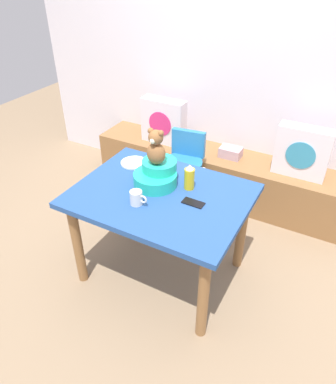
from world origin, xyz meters
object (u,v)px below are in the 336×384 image
object	(u,v)px
dinner_plate_near	(134,163)
cell_phone	(193,203)
infant_seat_teal	(157,175)
pillow_floral_left	(164,121)
ketchup_bottle	(189,177)
pillow_floral_right	(302,152)
coffee_mug	(137,198)
book_stack	(231,152)
highchair	(183,164)
dining_table	(161,207)
teddy_bear	(156,148)

from	to	relation	value
dinner_plate_near	cell_phone	size ratio (longest dim) A/B	1.39
infant_seat_teal	cell_phone	xyz separation A→B (m)	(0.32, -0.09, -0.07)
pillow_floral_left	ketchup_bottle	distance (m)	1.29
pillow_floral_right	coffee_mug	bearing A→B (deg)	-119.84
book_stack	coffee_mug	size ratio (longest dim) A/B	1.67
highchair	book_stack	bearing A→B (deg)	57.56
highchair	infant_seat_teal	xyz separation A→B (m)	(0.12, -0.66, 0.29)
coffee_mug	dinner_plate_near	distance (m)	0.53
pillow_floral_left	highchair	bearing A→B (deg)	-44.11
pillow_floral_right	book_stack	world-z (taller)	pillow_floral_right
dining_table	pillow_floral_left	bearing A→B (deg)	118.38
dining_table	teddy_bear	distance (m)	0.41
pillow_floral_right	coffee_mug	world-z (taller)	pillow_floral_right
dinner_plate_near	infant_seat_teal	bearing A→B (deg)	-28.51
cell_phone	book_stack	bearing A→B (deg)	9.15
ketchup_bottle	cell_phone	bearing A→B (deg)	-55.10
pillow_floral_right	teddy_bear	world-z (taller)	teddy_bear
pillow_floral_right	ketchup_bottle	xyz separation A→B (m)	(-0.56, -1.02, 0.15)
book_stack	coffee_mug	xyz separation A→B (m)	(-0.15, -1.37, 0.28)
book_stack	dinner_plate_near	xyz separation A→B (m)	(-0.45, -0.94, 0.24)
cell_phone	dining_table	bearing A→B (deg)	91.55
infant_seat_teal	dinner_plate_near	world-z (taller)	infant_seat_teal
dining_table	dinner_plate_near	world-z (taller)	dinner_plate_near
teddy_bear	dinner_plate_near	distance (m)	0.43
coffee_mug	dinner_plate_near	size ratio (longest dim) A/B	0.60
ketchup_bottle	pillow_floral_left	bearing A→B (deg)	126.95
infant_seat_teal	pillow_floral_right	bearing A→B (deg)	54.01
book_stack	cell_phone	size ratio (longest dim) A/B	1.39
pillow_floral_left	cell_phone	size ratio (longest dim) A/B	3.06
pillow_floral_left	infant_seat_teal	world-z (taller)	same
coffee_mug	cell_phone	size ratio (longest dim) A/B	0.83
pillow_floral_right	dinner_plate_near	distance (m)	1.42
dining_table	coffee_mug	size ratio (longest dim) A/B	9.67
ketchup_bottle	dinner_plate_near	bearing A→B (deg)	168.55
highchair	teddy_bear	world-z (taller)	teddy_bear
highchair	teddy_bear	xyz separation A→B (m)	(0.12, -0.66, 0.50)
pillow_floral_left	book_stack	bearing A→B (deg)	1.70
infant_seat_teal	teddy_bear	bearing A→B (deg)	-90.00
highchair	pillow_floral_right	bearing A→B (deg)	24.74
teddy_bear	cell_phone	xyz separation A→B (m)	(0.32, -0.09, -0.27)
infant_seat_teal	dinner_plate_near	size ratio (longest dim) A/B	1.65
coffee_mug	book_stack	bearing A→B (deg)	83.77
highchair	cell_phone	size ratio (longest dim) A/B	5.49
coffee_mug	infant_seat_teal	bearing A→B (deg)	91.97
dining_table	ketchup_bottle	bearing A→B (deg)	46.73
dining_table	book_stack	bearing A→B (deg)	86.47
book_stack	cell_phone	distance (m)	1.23
pillow_floral_right	infant_seat_teal	xyz separation A→B (m)	(-0.78, -1.08, 0.13)
book_stack	highchair	bearing A→B (deg)	-122.44
infant_seat_teal	ketchup_bottle	distance (m)	0.23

